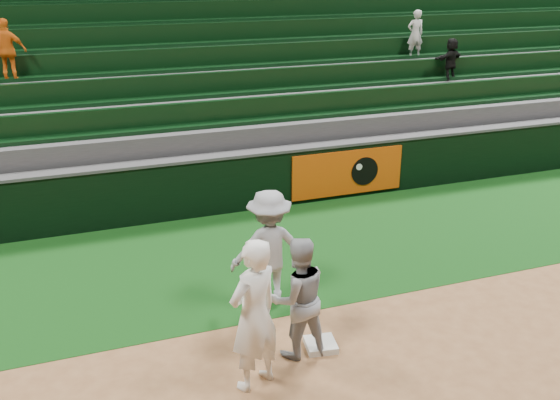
{
  "coord_description": "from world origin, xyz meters",
  "views": [
    {
      "loc": [
        -2.72,
        -6.64,
        5.04
      ],
      "look_at": [
        0.46,
        2.3,
        1.3
      ],
      "focal_mm": 40.0,
      "sensor_mm": 36.0,
      "label": 1
    }
  ],
  "objects_px": {
    "first_base": "(321,345)",
    "first_baseman": "(254,315)",
    "base_coach": "(269,248)",
    "baserunner": "(298,298)"
  },
  "relations": [
    {
      "from": "first_baseman",
      "to": "baserunner",
      "type": "distance_m",
      "value": 0.87
    },
    {
      "from": "baserunner",
      "to": "base_coach",
      "type": "distance_m",
      "value": 1.39
    },
    {
      "from": "first_baseman",
      "to": "base_coach",
      "type": "height_order",
      "value": "first_baseman"
    },
    {
      "from": "first_baseman",
      "to": "base_coach",
      "type": "distance_m",
      "value": 2.0
    },
    {
      "from": "first_base",
      "to": "first_baseman",
      "type": "bearing_deg",
      "value": -158.19
    },
    {
      "from": "first_base",
      "to": "first_baseman",
      "type": "xyz_separation_m",
      "value": [
        -1.08,
        -0.43,
        0.96
      ]
    },
    {
      "from": "baserunner",
      "to": "first_baseman",
      "type": "bearing_deg",
      "value": 30.15
    },
    {
      "from": "base_coach",
      "to": "baserunner",
      "type": "bearing_deg",
      "value": 91.39
    },
    {
      "from": "first_base",
      "to": "baserunner",
      "type": "distance_m",
      "value": 0.88
    },
    {
      "from": "first_base",
      "to": "base_coach",
      "type": "relative_size",
      "value": 0.22
    }
  ]
}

